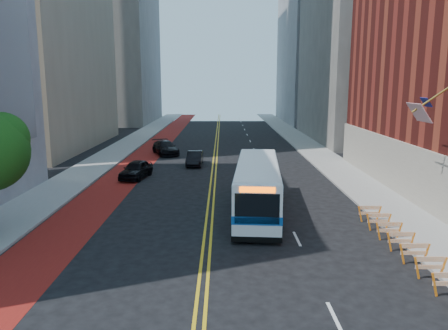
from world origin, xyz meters
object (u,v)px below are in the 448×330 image
transit_bus (257,186)px  car_a (136,169)px  car_b (195,158)px  car_c (165,148)px

transit_bus → car_a: (-9.80, 10.25, -0.93)m
car_b → car_c: 7.88m
transit_bus → car_c: size_ratio=2.22×
transit_bus → car_b: 17.14m
car_a → car_b: size_ratio=1.07×
transit_bus → car_c: (-8.91, 23.21, -0.92)m
car_b → car_c: (-3.86, 6.87, 0.08)m
car_b → car_c: size_ratio=0.79×
car_c → car_b: bearing=-82.6°
car_a → transit_bus: bearing=-35.7°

